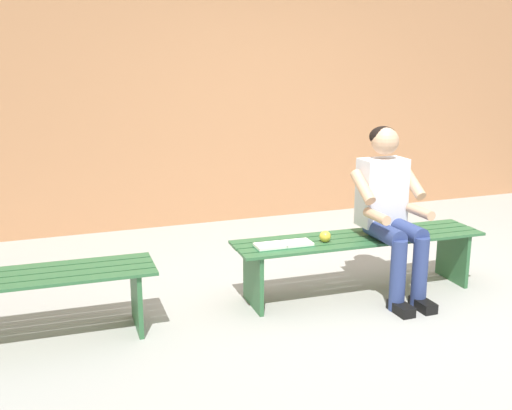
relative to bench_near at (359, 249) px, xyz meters
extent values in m
cube|color=#9E9E99|center=(1.25, 1.00, -0.36)|extent=(10.00, 7.00, 0.04)
cube|color=#B27A51|center=(0.50, -2.45, 1.12)|extent=(9.50, 0.24, 2.92)
cube|color=#2D6038|center=(-0.01, -0.17, 0.09)|extent=(1.90, 0.16, 0.02)
cube|color=#2D6038|center=(0.00, -0.06, 0.09)|extent=(1.90, 0.16, 0.02)
cube|color=#2D6038|center=(0.00, 0.06, 0.09)|extent=(1.90, 0.16, 0.02)
cube|color=#2D6038|center=(0.01, 0.17, 0.09)|extent=(1.90, 0.16, 0.02)
cube|color=#2D6038|center=(-0.83, 0.03, -0.13)|extent=(0.04, 0.39, 0.42)
cube|color=#2D6038|center=(0.83, -0.03, -0.13)|extent=(0.04, 0.39, 0.42)
cube|color=#2D6038|center=(1.66, 0.03, -0.13)|extent=(0.04, 0.39, 0.42)
cube|color=silver|center=(-0.18, -0.02, 0.42)|extent=(0.34, 0.20, 0.50)
sphere|color=tan|center=(-0.18, -0.01, 0.80)|extent=(0.20, 0.20, 0.20)
ellipsoid|color=black|center=(-0.18, -0.04, 0.83)|extent=(0.20, 0.19, 0.15)
cylinder|color=navy|center=(-0.27, 0.18, 0.17)|extent=(0.13, 0.40, 0.13)
cylinder|color=navy|center=(-0.09, 0.18, 0.17)|extent=(0.13, 0.40, 0.13)
cylinder|color=navy|center=(-0.27, 0.38, -0.09)|extent=(0.11, 0.11, 0.51)
cube|color=black|center=(-0.27, 0.44, -0.31)|extent=(0.10, 0.22, 0.07)
cylinder|color=navy|center=(-0.09, 0.38, -0.09)|extent=(0.11, 0.11, 0.51)
cube|color=black|center=(-0.09, 0.44, -0.31)|extent=(0.10, 0.22, 0.07)
cylinder|color=tan|center=(-0.39, 0.06, 0.49)|extent=(0.08, 0.28, 0.23)
cylinder|color=tan|center=(-0.36, 0.22, 0.31)|extent=(0.07, 0.26, 0.07)
cylinder|color=tan|center=(0.03, 0.06, 0.49)|extent=(0.08, 0.28, 0.23)
cylinder|color=tan|center=(0.00, 0.22, 0.31)|extent=(0.07, 0.26, 0.07)
sphere|color=gold|center=(0.30, 0.03, 0.14)|extent=(0.08, 0.08, 0.08)
cube|color=white|center=(0.52, 0.02, 0.11)|extent=(0.21, 0.16, 0.02)
cube|color=white|center=(0.72, 0.02, 0.11)|extent=(0.21, 0.16, 0.02)
cube|color=#33724C|center=(0.62, 0.02, 0.10)|extent=(0.42, 0.17, 0.01)
camera|label=1|loc=(2.23, 3.80, 1.40)|focal=42.96mm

